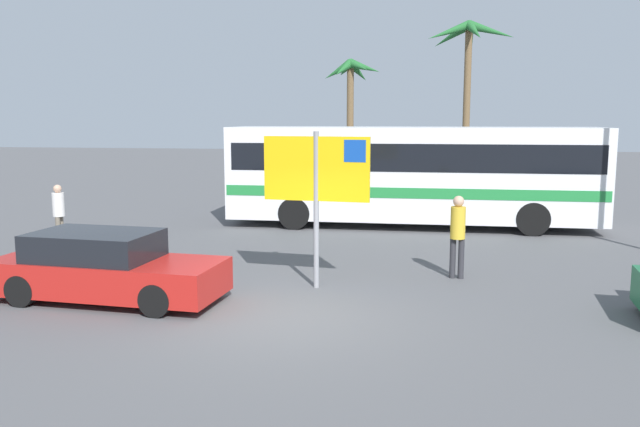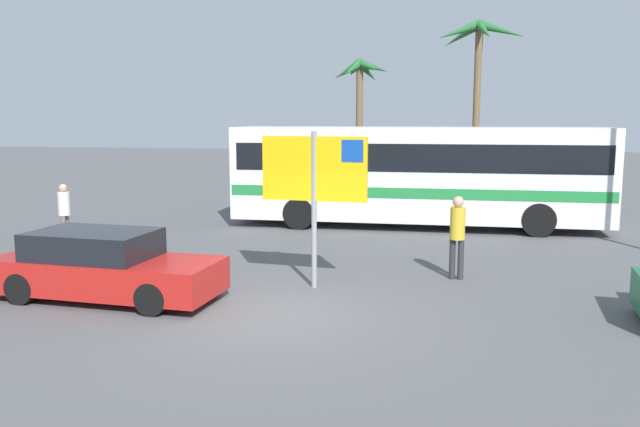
% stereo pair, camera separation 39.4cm
% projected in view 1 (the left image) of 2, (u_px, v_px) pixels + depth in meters
% --- Properties ---
extents(ground, '(120.00, 120.00, 0.00)m').
position_uv_depth(ground, '(281.00, 319.00, 11.37)').
color(ground, '#565659').
extents(bus_front_coach, '(11.60, 2.54, 3.17)m').
position_uv_depth(bus_front_coach, '(412.00, 171.00, 20.77)').
color(bus_front_coach, white).
rests_on(bus_front_coach, ground).
extents(ferry_sign, '(2.19, 0.30, 3.20)m').
position_uv_depth(ferry_sign, '(319.00, 175.00, 13.12)').
color(ferry_sign, gray).
rests_on(ferry_sign, ground).
extents(car_red, '(4.52, 2.01, 1.32)m').
position_uv_depth(car_red, '(105.00, 268.00, 12.43)').
color(car_red, red).
rests_on(car_red, ground).
extents(pedestrian_crossing_lot, '(0.32, 0.32, 1.67)m').
position_uv_depth(pedestrian_crossing_lot, '(59.00, 210.00, 17.72)').
color(pedestrian_crossing_lot, '#706656').
rests_on(pedestrian_crossing_lot, ground).
extents(pedestrian_near_sign, '(0.32, 0.32, 1.81)m').
position_uv_depth(pedestrian_near_sign, '(458.00, 230.00, 14.08)').
color(pedestrian_near_sign, '#2D2D33').
rests_on(pedestrian_near_sign, ground).
extents(palm_tree_seaside, '(4.11, 4.08, 7.80)m').
position_uv_depth(palm_tree_seaside, '(467.00, 55.00, 29.54)').
color(palm_tree_seaside, brown).
rests_on(palm_tree_seaside, ground).
extents(palm_tree_inland, '(2.76, 2.67, 6.16)m').
position_uv_depth(palm_tree_inland, '(351.00, 86.00, 30.17)').
color(palm_tree_inland, brown).
rests_on(palm_tree_inland, ground).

